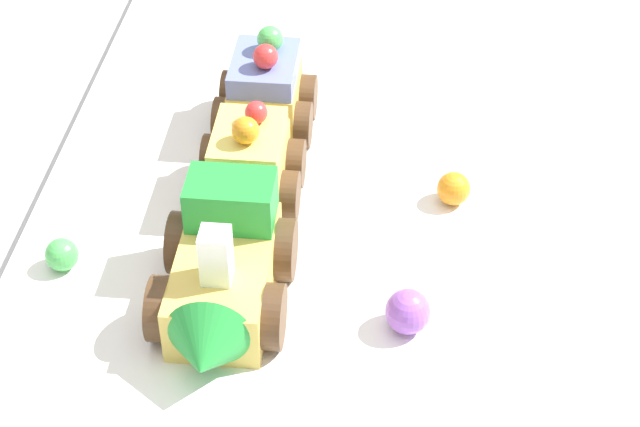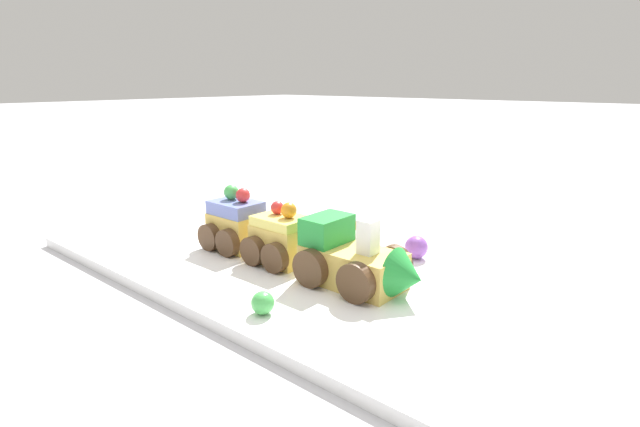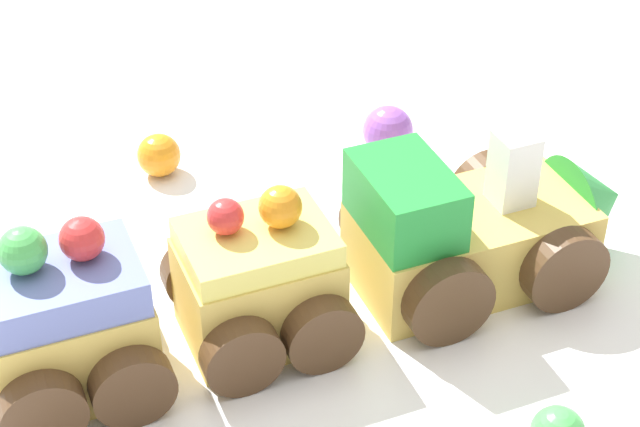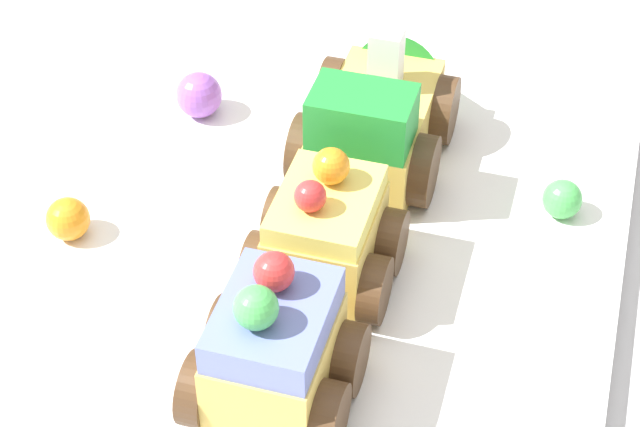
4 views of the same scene
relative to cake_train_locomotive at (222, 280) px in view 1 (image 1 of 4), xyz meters
name	(u,v)px [view 1 (image 1 of 4)]	position (x,y,z in m)	size (l,w,h in m)	color
ground_plane	(275,246)	(-0.07, 0.02, -0.04)	(10.00, 10.00, 0.00)	#B2B2B7
display_board	(275,239)	(-0.07, 0.02, -0.03)	(0.67, 0.32, 0.01)	white
cake_train_locomotive	(222,280)	(0.00, 0.00, 0.00)	(0.13, 0.08, 0.07)	#E0BC56
cake_car_lemon	(249,166)	(-0.11, 0.00, 0.00)	(0.07, 0.07, 0.07)	#E0BC56
cake_car_blueberry	(266,95)	(-0.18, 0.00, 0.00)	(0.07, 0.07, 0.08)	#E0BC56
gumball_orange	(454,189)	(-0.11, 0.13, -0.01)	(0.02, 0.02, 0.02)	orange
gumball_purple	(408,311)	(0.00, 0.11, -0.01)	(0.03, 0.03, 0.03)	#9956C6
gumball_green	(62,255)	(-0.03, -0.11, -0.01)	(0.02, 0.02, 0.02)	#4CBC56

